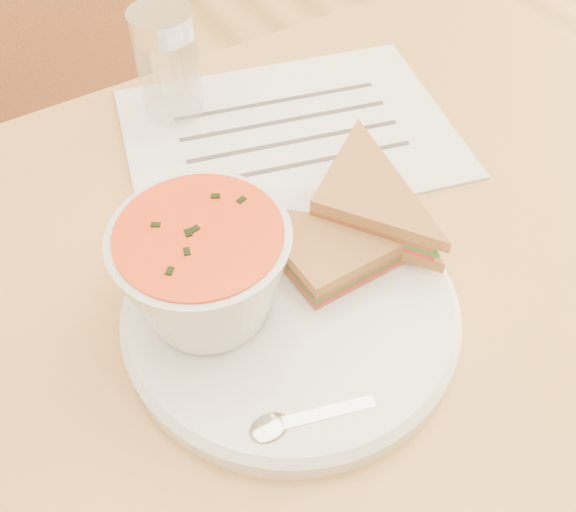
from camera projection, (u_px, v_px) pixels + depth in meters
dining_table at (289, 468)px, 0.82m from camera, size 1.00×0.70×0.75m
chair_far at (95, 207)px, 1.04m from camera, size 0.39×0.39×0.87m
plate at (291, 311)px, 0.51m from camera, size 0.31×0.31×0.02m
soup_bowl at (205, 275)px, 0.47m from camera, size 0.14×0.14×0.09m
sandwich_half_a at (315, 303)px, 0.49m from camera, size 0.11×0.11×0.03m
sandwich_half_b at (310, 216)px, 0.52m from camera, size 0.16×0.16×0.04m
spoon at (332, 412)px, 0.44m from camera, size 0.16×0.07×0.01m
paper_menu at (289, 132)px, 0.67m from camera, size 0.39×0.32×0.00m
condiment_shaker at (168, 66)px, 0.64m from camera, size 0.07×0.07×0.12m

